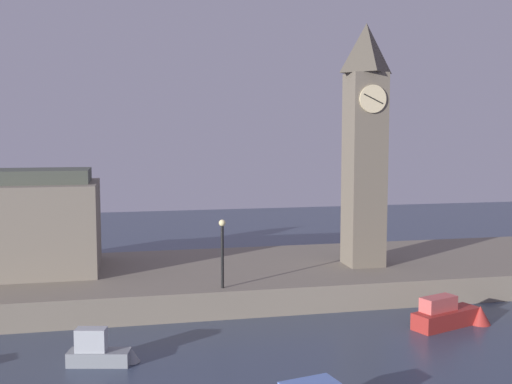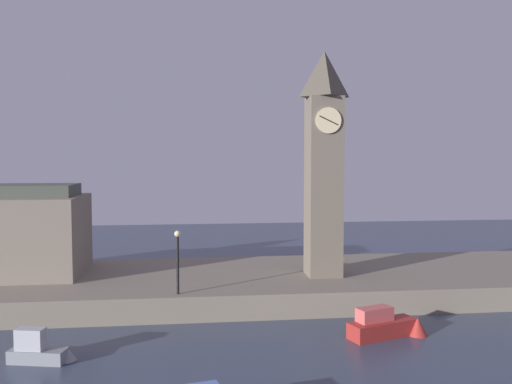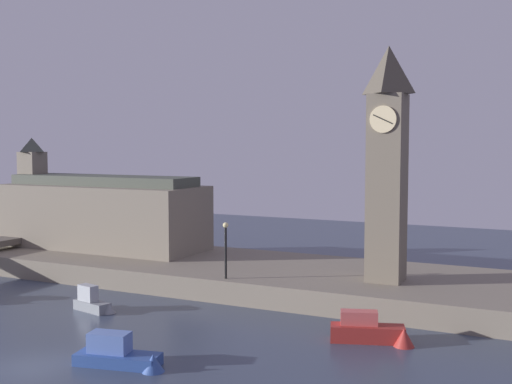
# 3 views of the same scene
# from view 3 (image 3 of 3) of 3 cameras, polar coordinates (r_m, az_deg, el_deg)

# --- Properties ---
(ground_plane) EXTENTS (120.00, 120.00, 0.00)m
(ground_plane) POSITION_cam_3_polar(r_m,az_deg,el_deg) (31.95, -19.44, -14.57)
(ground_plane) COLOR #384256
(far_embankment) EXTENTS (70.00, 12.00, 1.50)m
(far_embankment) POSITION_cam_3_polar(r_m,az_deg,el_deg) (47.41, -1.81, -7.21)
(far_embankment) COLOR slate
(far_embankment) RESTS_ON ground
(clock_tower) EXTENTS (2.40, 2.44, 14.82)m
(clock_tower) POSITION_cam_3_polar(r_m,az_deg,el_deg) (41.03, 11.63, 2.75)
(clock_tower) COLOR #6B6051
(clock_tower) RESTS_ON far_embankment
(parliament_hall) EXTENTS (17.73, 6.61, 9.27)m
(parliament_hall) POSITION_cam_3_polar(r_m,az_deg,el_deg) (55.61, -13.77, -1.76)
(parliament_hall) COLOR slate
(parliament_hall) RESTS_ON far_embankment
(streetlamp) EXTENTS (0.36, 0.36, 3.67)m
(streetlamp) POSITION_cam_3_polar(r_m,az_deg,el_deg) (41.45, -2.72, -4.59)
(streetlamp) COLOR black
(streetlamp) RESTS_ON far_embankment
(boat_dinghy_red) EXTENTS (4.56, 2.35, 1.57)m
(boat_dinghy_red) POSITION_cam_3_polar(r_m,az_deg,el_deg) (34.21, 10.33, -12.12)
(boat_dinghy_red) COLOR maroon
(boat_dinghy_red) RESTS_ON ground
(boat_tour_blue) EXTENTS (4.81, 2.23, 1.67)m
(boat_tour_blue) POSITION_cam_3_polar(r_m,az_deg,el_deg) (30.89, -11.67, -14.14)
(boat_tour_blue) COLOR #2D4C93
(boat_tour_blue) RESTS_ON ground
(boat_cruiser_grey) EXTENTS (3.13, 1.45, 1.59)m
(boat_cruiser_grey) POSITION_cam_3_polar(r_m,az_deg,el_deg) (40.82, -14.28, -9.53)
(boat_cruiser_grey) COLOR gray
(boat_cruiser_grey) RESTS_ON ground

